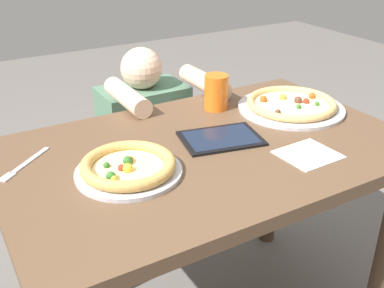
{
  "coord_description": "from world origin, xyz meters",
  "views": [
    {
      "loc": [
        -0.67,
        -1.05,
        1.37
      ],
      "look_at": [
        -0.06,
        -0.02,
        0.78
      ],
      "focal_mm": 43.52,
      "sensor_mm": 36.0,
      "label": 1
    }
  ],
  "objects": [
    {
      "name": "pizza_near",
      "position": [
        -0.27,
        -0.03,
        0.77
      ],
      "size": [
        0.29,
        0.29,
        0.04
      ],
      "color": "#B7B7BC",
      "rests_on": "dining_table"
    },
    {
      "name": "pizza_far",
      "position": [
        0.41,
        0.1,
        0.77
      ],
      "size": [
        0.37,
        0.37,
        0.04
      ],
      "color": "#B7B7BC",
      "rests_on": "dining_table"
    },
    {
      "name": "fork",
      "position": [
        -0.5,
        0.15,
        0.75
      ],
      "size": [
        0.17,
        0.15,
        0.0
      ],
      "color": "silver",
      "rests_on": "dining_table"
    },
    {
      "name": "dining_table",
      "position": [
        0.0,
        0.0,
        0.63
      ],
      "size": [
        1.22,
        0.77,
        0.75
      ],
      "color": "brown",
      "rests_on": "ground"
    },
    {
      "name": "tablet",
      "position": [
        0.06,
        0.02,
        0.75
      ],
      "size": [
        0.27,
        0.22,
        0.01
      ],
      "color": "black",
      "rests_on": "dining_table"
    },
    {
      "name": "paper_napkin",
      "position": [
        0.22,
        -0.19,
        0.75
      ],
      "size": [
        0.17,
        0.15,
        0.0
      ],
      "primitive_type": "cube",
      "rotation": [
        0.0,
        0.0,
        0.04
      ],
      "color": "white",
      "rests_on": "dining_table"
    },
    {
      "name": "drink_cup_colored",
      "position": [
        0.18,
        0.24,
        0.81
      ],
      "size": [
        0.08,
        0.08,
        0.12
      ],
      "color": "orange",
      "rests_on": "dining_table"
    },
    {
      "name": "diner_seated",
      "position": [
        0.08,
        0.64,
        0.41
      ],
      "size": [
        0.39,
        0.51,
        0.89
      ],
      "color": "#333847",
      "rests_on": "ground"
    }
  ]
}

